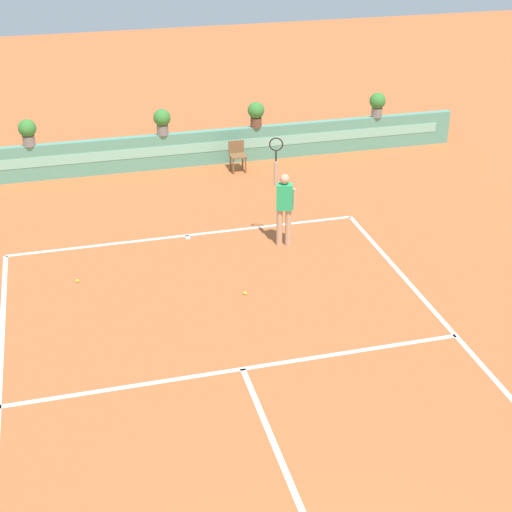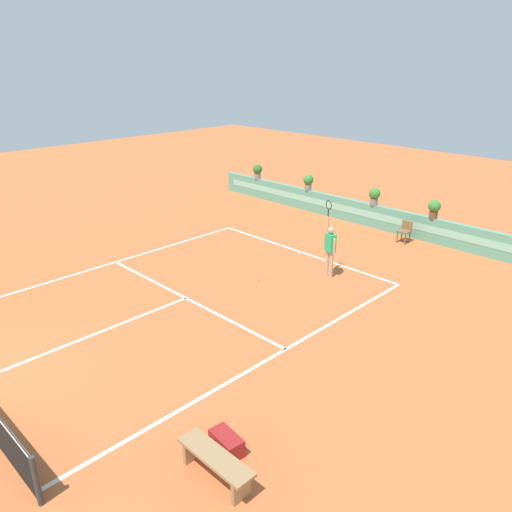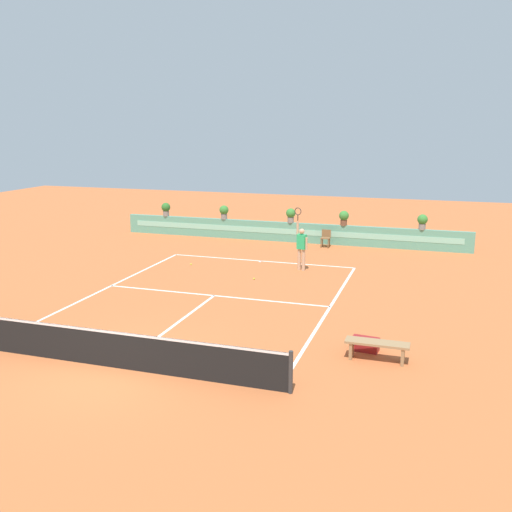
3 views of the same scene
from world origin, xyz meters
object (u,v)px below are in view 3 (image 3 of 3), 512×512
potted_plant_far_right (422,221)px  potted_plant_left (224,211)px  gear_bag (365,344)px  tennis_ball_near_baseline (191,264)px  tennis_player (302,245)px  potted_plant_far_left (166,208)px  ball_kid_chair (326,238)px  potted_plant_right (344,217)px  bench_courtside (377,347)px  tennis_ball_mid_court (254,279)px  potted_plant_centre (291,215)px

potted_plant_far_right → potted_plant_left: bearing=180.0°
gear_bag → tennis_ball_near_baseline: size_ratio=10.29×
tennis_player → potted_plant_far_left: bearing=148.0°
potted_plant_far_right → potted_plant_far_left: bearing=180.0°
ball_kid_chair → potted_plant_right: 1.40m
bench_courtside → potted_plant_far_left: bearing=132.6°
tennis_ball_mid_court → potted_plant_right: bearing=73.6°
bench_courtside → tennis_ball_mid_court: (-5.37, 6.46, -0.34)m
ball_kid_chair → tennis_ball_mid_court: (-1.48, -6.79, -0.44)m
potted_plant_left → ball_kid_chair: bearing=-7.5°
tennis_ball_near_baseline → potted_plant_far_left: 7.55m
gear_bag → potted_plant_left: bearing=124.2°
tennis_player → tennis_ball_mid_court: size_ratio=38.01×
gear_bag → potted_plant_far_left: size_ratio=0.97×
bench_courtside → tennis_ball_near_baseline: bench_courtside is taller
bench_courtside → tennis_ball_near_baseline: bearing=137.8°
gear_bag → tennis_ball_near_baseline: (-8.30, 7.28, -0.15)m
tennis_ball_mid_court → tennis_ball_near_baseline: bearing=157.0°
ball_kid_chair → potted_plant_far_right: bearing=9.3°
potted_plant_right → potted_plant_far_left: size_ratio=1.00×
tennis_ball_near_baseline → potted_plant_centre: 6.87m
tennis_player → tennis_ball_near_baseline: bearing=-173.1°
potted_plant_right → potted_plant_centre: bearing=180.0°
tennis_ball_near_baseline → potted_plant_far_right: bearing=33.5°
bench_courtside → potted_plant_centre: (-5.86, 13.98, 1.04)m
tennis_player → potted_plant_far_right: (4.54, 5.55, 0.36)m
tennis_ball_mid_court → potted_plant_far_right: size_ratio=0.09×
potted_plant_right → bench_courtside: bearing=-77.3°
tennis_ball_near_baseline → potted_plant_centre: potted_plant_centre is taller
tennis_player → potted_plant_left: tennis_player is taller
potted_plant_centre → potted_plant_far_right: (6.43, 0.00, 0.00)m
ball_kid_chair → bench_courtside: (3.90, -13.25, -0.10)m
gear_bag → tennis_ball_near_baseline: gear_bag is taller
tennis_player → potted_plant_centre: (-1.89, 5.55, 0.36)m
potted_plant_right → potted_plant_left: same height
tennis_ball_near_baseline → tennis_ball_mid_court: (3.29, -1.40, 0.00)m
tennis_ball_mid_court → potted_plant_far_left: (-7.49, 7.52, 1.38)m
bench_courtside → tennis_ball_near_baseline: size_ratio=23.53×
tennis_ball_mid_court → potted_plant_far_right: 9.68m
bench_courtside → tennis_ball_mid_court: size_ratio=23.53×
gear_bag → potted_plant_left: size_ratio=0.97×
tennis_ball_mid_court → tennis_player: bearing=54.6°
bench_courtside → potted_plant_far_left: size_ratio=2.21×
potted_plant_far_left → potted_plant_centre: (7.00, 0.00, 0.00)m
bench_courtside → tennis_ball_mid_court: bench_courtside is taller
gear_bag → potted_plant_far_right: (0.93, 13.40, 1.23)m
ball_kid_chair → potted_plant_far_right: size_ratio=1.17×
potted_plant_far_right → tennis_ball_mid_court: bearing=-128.3°
ball_kid_chair → potted_plant_far_left: potted_plant_far_left is taller
potted_plant_far_left → potted_plant_far_right: size_ratio=1.00×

